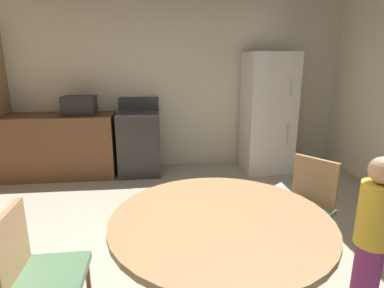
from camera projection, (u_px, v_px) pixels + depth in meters
The scene contains 10 objects.
ground_plane at pixel (172, 285), 2.41m from camera, with size 14.00×14.00×0.00m, color #A89E89.
wall_back at pixel (161, 80), 4.87m from camera, with size 5.89×0.12×2.70m, color beige.
kitchen_counter at pixel (46, 146), 4.54m from camera, with size 1.95×0.60×0.90m, color brown.
oven_range at pixel (139, 142), 4.68m from camera, with size 0.60×0.60×1.10m.
refrigerator at pixel (267, 113), 4.73m from camera, with size 0.68×0.68×1.76m.
microwave at pixel (79, 105), 4.45m from camera, with size 0.44×0.32×0.26m, color black.
dining_table at pixel (220, 241), 1.90m from camera, with size 1.31×1.31×0.76m.
chair_northeast at pixel (306, 204), 2.62m from camera, with size 0.56×0.56×0.87m.
chair_west at pixel (36, 270), 1.80m from camera, with size 0.40×0.40×0.87m.
person_child at pixel (373, 233), 2.04m from camera, with size 0.23×0.23×1.09m.
Camera 1 is at (-0.07, -2.05, 1.66)m, focal length 29.70 mm.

